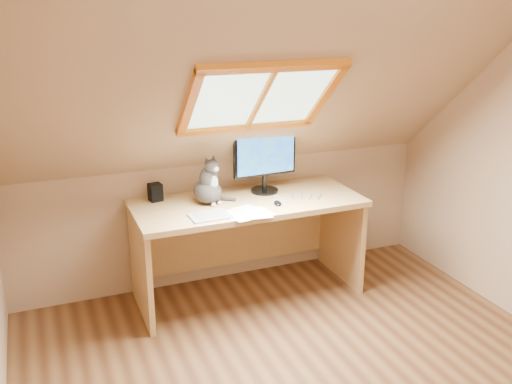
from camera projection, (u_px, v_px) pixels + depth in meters
name	position (u px, v px, depth m)	size (l,w,h in m)	color
room_shell	(347.00, 170.00, 2.81)	(3.52, 3.52, 2.41)	tan
desk	(244.00, 226.00, 4.46)	(1.74, 0.76, 0.79)	tan
monitor	(265.00, 158.00, 4.43)	(0.52, 0.22, 0.48)	black
cat	(208.00, 186.00, 4.22)	(0.29, 0.31, 0.38)	#413B39
desk_speaker	(155.00, 192.00, 4.29)	(0.09, 0.09, 0.13)	black
graphics_tablet	(210.00, 216.00, 3.99)	(0.28, 0.20, 0.01)	#B2B2B7
mouse	(278.00, 203.00, 4.21)	(0.05, 0.10, 0.03)	black
papers	(244.00, 213.00, 4.05)	(0.35, 0.30, 0.01)	white
cables	(296.00, 199.00, 4.34)	(0.51, 0.26, 0.01)	silver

